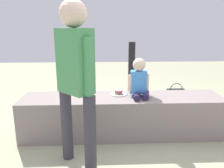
# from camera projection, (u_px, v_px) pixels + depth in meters

# --- Properties ---
(ground_plane) EXTENTS (12.00, 12.00, 0.00)m
(ground_plane) POSITION_uv_depth(u_px,v_px,m) (122.00, 133.00, 3.03)
(ground_plane) COLOR #A2A282
(concrete_ledge) EXTENTS (2.54, 0.56, 0.51)m
(concrete_ledge) POSITION_uv_depth(u_px,v_px,m) (122.00, 115.00, 2.97)
(concrete_ledge) COLOR gray
(concrete_ledge) RESTS_ON ground_plane
(child_seated) EXTENTS (0.28, 0.34, 0.48)m
(child_seated) POSITION_uv_depth(u_px,v_px,m) (139.00, 80.00, 2.88)
(child_seated) COLOR #281F49
(child_seated) RESTS_ON concrete_ledge
(adult_standing) EXTENTS (0.37, 0.37, 1.61)m
(adult_standing) POSITION_uv_depth(u_px,v_px,m) (75.00, 72.00, 2.12)
(adult_standing) COLOR #373340
(adult_standing) RESTS_ON ground_plane
(cake_plate) EXTENTS (0.22, 0.22, 0.07)m
(cake_plate) POSITION_uv_depth(u_px,v_px,m) (119.00, 93.00, 2.99)
(cake_plate) COLOR white
(cake_plate) RESTS_ON concrete_ledge
(gift_bag) EXTENTS (0.22, 0.10, 0.29)m
(gift_bag) POSITION_uv_depth(u_px,v_px,m) (63.00, 104.00, 3.78)
(gift_bag) COLOR #4C99E0
(gift_bag) RESTS_ON ground_plane
(railing_post) EXTENTS (0.36, 0.36, 1.13)m
(railing_post) POSITION_uv_depth(u_px,v_px,m) (131.00, 85.00, 3.82)
(railing_post) COLOR black
(railing_post) RESTS_ON ground_plane
(water_bottle_near_gift) EXTENTS (0.06, 0.06, 0.23)m
(water_bottle_near_gift) POSITION_uv_depth(u_px,v_px,m) (59.00, 101.00, 4.00)
(water_bottle_near_gift) COLOR silver
(water_bottle_near_gift) RESTS_ON ground_plane
(party_cup_red) EXTENTS (0.09, 0.09, 0.11)m
(party_cup_red) POSITION_uv_depth(u_px,v_px,m) (158.00, 112.00, 3.60)
(party_cup_red) COLOR red
(party_cup_red) RESTS_ON ground_plane
(cake_box_white) EXTENTS (0.29, 0.29, 0.15)m
(cake_box_white) POSITION_uv_depth(u_px,v_px,m) (90.00, 109.00, 3.68)
(cake_box_white) COLOR white
(cake_box_white) RESTS_ON ground_plane
(handbag_black_leather) EXTENTS (0.32, 0.14, 0.33)m
(handbag_black_leather) POSITION_uv_depth(u_px,v_px,m) (176.00, 94.00, 4.33)
(handbag_black_leather) COLOR black
(handbag_black_leather) RESTS_ON ground_plane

